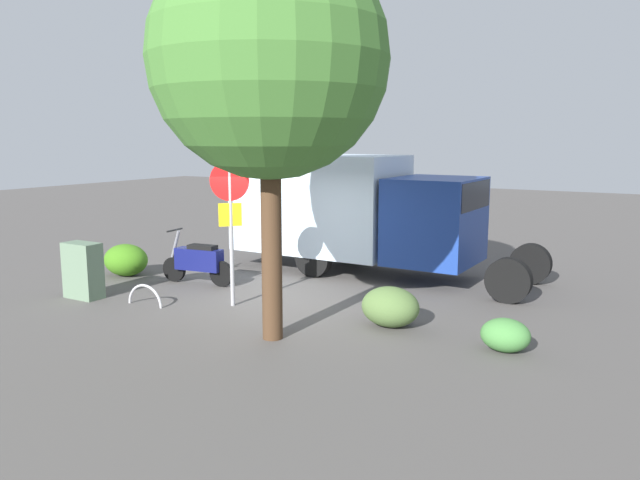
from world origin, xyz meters
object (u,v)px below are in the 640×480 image
at_px(box_truck_near, 355,208).
at_px(utility_cabinet, 83,270).
at_px(stop_sign, 230,210).
at_px(bike_rack_hoop, 145,305).
at_px(street_tree, 269,60).
at_px(motorcycle, 199,261).

relative_size(box_truck_near, utility_cabinet, 6.52).
bearing_deg(utility_cabinet, stop_sign, -161.03).
relative_size(stop_sign, utility_cabinet, 2.47).
height_order(stop_sign, bike_rack_hoop, stop_sign).
xyz_separation_m(street_tree, bike_rack_hoop, (3.27, -0.40, -4.39)).
bearing_deg(street_tree, utility_cabinet, -2.60).
distance_m(motorcycle, bike_rack_hoop, 2.00).
relative_size(motorcycle, street_tree, 0.29).
xyz_separation_m(box_truck_near, motorcycle, (2.42, 2.86, -1.05)).
bearing_deg(stop_sign, motorcycle, -31.16).
bearing_deg(stop_sign, bike_rack_hoop, 29.61).
bearing_deg(stop_sign, street_tree, 145.21).
xyz_separation_m(utility_cabinet, bike_rack_hoop, (-1.51, -0.19, -0.57)).
bearing_deg(bike_rack_hoop, utility_cabinet, 7.03).
height_order(utility_cabinet, bike_rack_hoop, utility_cabinet).
xyz_separation_m(box_truck_near, stop_sign, (0.66, 3.93, 0.29)).
relative_size(stop_sign, bike_rack_hoop, 3.30).
height_order(motorcycle, utility_cabinet, motorcycle).
xyz_separation_m(box_truck_near, utility_cabinet, (3.65, 4.95, -1.00)).
bearing_deg(street_tree, bike_rack_hoop, -7.03).
height_order(box_truck_near, bike_rack_hoop, box_truck_near).
bearing_deg(box_truck_near, bike_rack_hoop, -113.04).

